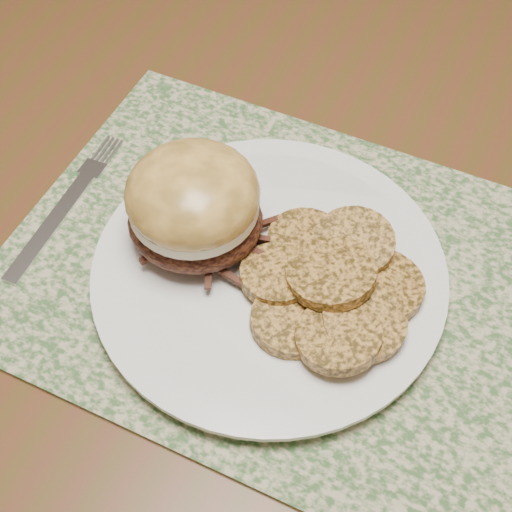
{
  "coord_description": "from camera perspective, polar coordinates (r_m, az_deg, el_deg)",
  "views": [
    {
      "loc": [
        -0.09,
        -0.32,
        1.22
      ],
      "look_at": [
        -0.22,
        -0.05,
        0.79
      ],
      "focal_mm": 50.0,
      "sensor_mm": 36.0,
      "label": 1
    }
  ],
  "objects": [
    {
      "name": "roasted_potatoes",
      "position": [
        0.53,
        6.18,
        -2.35
      ],
      "size": [
        0.15,
        0.16,
        0.04
      ],
      "color": "#B97E36",
      "rests_on": "dinner_plate"
    },
    {
      "name": "fork",
      "position": [
        0.63,
        -14.89,
        4.02
      ],
      "size": [
        0.02,
        0.17,
        0.0
      ],
      "rotation": [
        0.0,
        0.0,
        0.04
      ],
      "color": "silver",
      "rests_on": "placemat"
    },
    {
      "name": "pork_sandwich",
      "position": [
        0.54,
        -5.0,
        4.11
      ],
      "size": [
        0.13,
        0.12,
        0.08
      ],
      "rotation": [
        0.0,
        0.0,
        0.26
      ],
      "color": "black",
      "rests_on": "dinner_plate"
    },
    {
      "name": "placemat",
      "position": [
        0.57,
        2.71,
        -1.62
      ],
      "size": [
        0.45,
        0.33,
        0.0
      ],
      "primitive_type": "cube",
      "color": "#3C5F31",
      "rests_on": "dining_table"
    },
    {
      "name": "dinner_plate",
      "position": [
        0.56,
        1.05,
        -1.39
      ],
      "size": [
        0.26,
        0.26,
        0.02
      ],
      "primitive_type": "cylinder",
      "color": "white",
      "rests_on": "placemat"
    }
  ]
}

